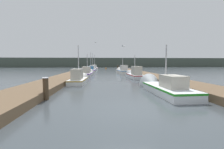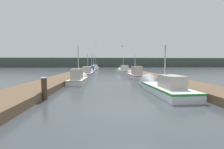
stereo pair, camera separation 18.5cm
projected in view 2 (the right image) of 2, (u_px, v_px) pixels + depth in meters
ground_plane at (128, 110)px, 6.16m from camera, size 200.00×200.00×0.00m
dock_left at (71, 75)px, 21.69m from camera, size 2.67×40.00×0.42m
dock_right at (146, 75)px, 22.42m from camera, size 2.67×40.00×0.42m
distant_shore_ridge at (104, 63)px, 76.56m from camera, size 120.00×16.00×4.34m
fishing_boat_0 at (161, 87)px, 10.06m from camera, size 1.87×5.76×3.65m
fishing_boat_1 at (79, 79)px, 14.61m from camera, size 1.53×4.70×4.01m
fishing_boat_2 at (135, 75)px, 19.38m from camera, size 1.65×5.01×3.35m
fishing_boat_3 at (88, 73)px, 24.26m from camera, size 1.72×6.43×3.81m
fishing_boat_4 at (123, 71)px, 28.83m from camera, size 1.89×6.11×3.44m
fishing_boat_5 at (92, 70)px, 32.38m from camera, size 2.09×6.31×4.63m
fishing_boat_6 at (94, 69)px, 37.25m from camera, size 1.65×6.41×4.70m
fishing_boat_7 at (96, 68)px, 42.15m from camera, size 1.82×4.58×4.79m
mooring_piling_0 at (124, 69)px, 34.88m from camera, size 0.35×0.35×0.94m
mooring_piling_1 at (119, 67)px, 46.61m from camera, size 0.36×0.36×1.29m
mooring_piling_2 at (44, 88)px, 7.91m from camera, size 0.32×0.32×1.19m
mooring_piling_3 at (85, 71)px, 25.55m from camera, size 0.30×0.30×1.33m
channel_buoy at (107, 68)px, 50.49m from camera, size 0.54×0.54×1.04m
seagull_lead at (123, 46)px, 14.82m from camera, size 0.41×0.52×0.12m
seagull_1 at (96, 42)px, 28.22m from camera, size 0.30×0.56×0.12m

